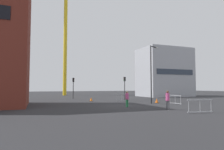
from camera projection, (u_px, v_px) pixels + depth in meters
name	position (u px, v px, depth m)	size (l,w,h in m)	color
ground	(125.00, 106.00, 21.76)	(160.00, 160.00, 0.00)	#28282B
office_block	(164.00, 73.00, 44.64)	(10.70, 7.73, 10.60)	#A8AAB2
construction_crane	(64.00, 27.00, 50.49)	(16.96, 5.89, 26.53)	yellow
streetlamp_tall	(152.00, 69.00, 25.37)	(1.48, 0.71, 7.37)	black
traffic_light_verge	(73.00, 85.00, 34.72)	(0.39, 0.32, 3.68)	#232326
traffic_light_far	(125.00, 84.00, 32.36)	(0.39, 0.33, 3.72)	#2D2D30
pedestrian_walking	(127.00, 98.00, 20.86)	(0.34, 0.34, 1.62)	#2D844C
pedestrian_waiting	(168.00, 99.00, 18.11)	(0.34, 0.34, 1.74)	#4C4C51
safety_barrier_left_run	(200.00, 106.00, 15.82)	(2.26, 0.34, 1.08)	#B2B5BA
safety_barrier_front	(122.00, 97.00, 29.05)	(1.88, 0.07, 1.08)	gray
safety_barrier_mid_span	(175.00, 99.00, 24.20)	(0.31, 1.90, 1.08)	#B2B5BA
traffic_cone_on_verge	(157.00, 101.00, 26.02)	(0.56, 0.56, 0.56)	black
traffic_cone_orange	(91.00, 99.00, 29.19)	(0.55, 0.55, 0.55)	black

